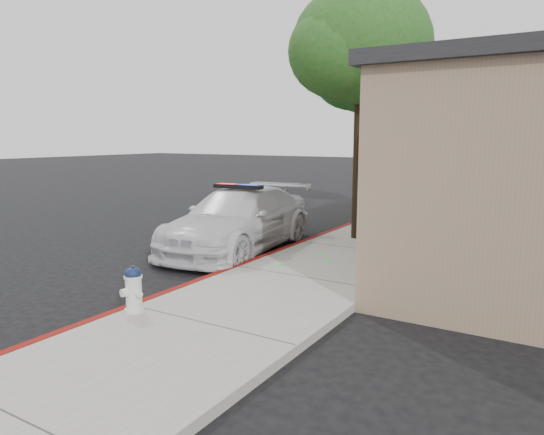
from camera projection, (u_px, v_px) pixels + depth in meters
The scene contains 8 objects.
ground at pixel (234, 272), 10.94m from camera, with size 120.00×120.00×0.00m, color black.
sidewalk at pixel (356, 251), 12.63m from camera, with size 3.20×60.00×0.15m, color gray.
red_curb at pixel (301, 244), 13.42m from camera, with size 0.14×60.00×0.16m, color maroon.
police_car at pixel (239, 219), 13.02m from camera, with size 2.78×5.69×1.71m.
fire_hydrant at pixel (133, 289), 7.98m from camera, with size 0.43×0.37×0.75m.
street_tree_near at pixel (362, 50), 13.14m from camera, with size 3.65×3.80×6.69m.
street_tree_mid at pixel (371, 72), 14.91m from camera, with size 3.42×3.24×6.18m.
street_tree_far at pixel (408, 91), 18.11m from camera, with size 3.31×3.08×5.82m.
Camera 1 is at (6.24, -8.63, 2.91)m, focal length 33.29 mm.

